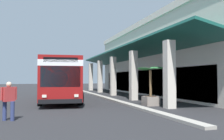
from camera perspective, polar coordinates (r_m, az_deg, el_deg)
name	(u,v)px	position (r m, az deg, el deg)	size (l,w,h in m)	color
ground	(138,96)	(23.67, 6.39, -6.26)	(120.00, 120.00, 0.00)	#262628
curb_strip	(97,95)	(23.99, -3.65, -6.07)	(33.09, 0.50, 0.12)	#9E998E
plaza_building	(180,59)	(27.88, 16.01, 2.51)	(27.87, 13.50, 7.83)	beige
transit_bus	(60,77)	(19.41, -12.33, -1.68)	(11.37, 3.44, 3.34)	maroon
pedestrian	(9,99)	(10.74, -23.60, -6.41)	(0.44, 0.61, 1.61)	navy
potted_palm	(151,95)	(15.54, 9.29, -6.07)	(1.61, 2.14, 2.54)	gray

